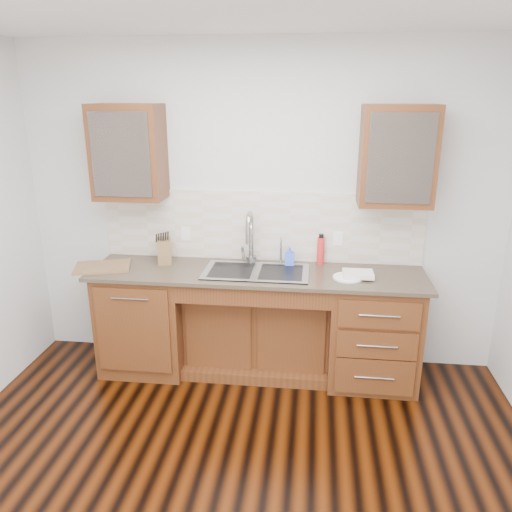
# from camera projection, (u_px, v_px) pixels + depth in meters

# --- Properties ---
(ground) EXTENTS (4.00, 3.50, 0.10)m
(ground) POSITION_uv_depth(u_px,v_px,m) (228.00, 504.00, 2.96)
(ground) COLOR #371403
(wall_back) EXTENTS (4.00, 0.10, 2.70)m
(wall_back) POSITION_uv_depth(u_px,v_px,m) (262.00, 208.00, 4.23)
(wall_back) COLOR silver
(wall_back) RESTS_ON ground
(base_cabinet_left) EXTENTS (0.70, 0.62, 0.88)m
(base_cabinet_left) POSITION_uv_depth(u_px,v_px,m) (147.00, 318.00, 4.28)
(base_cabinet_left) COLOR #593014
(base_cabinet_left) RESTS_ON ground
(base_cabinet_center) EXTENTS (1.20, 0.44, 0.70)m
(base_cabinet_center) POSITION_uv_depth(u_px,v_px,m) (258.00, 329.00, 4.28)
(base_cabinet_center) COLOR #593014
(base_cabinet_center) RESTS_ON ground
(base_cabinet_right) EXTENTS (0.70, 0.62, 0.88)m
(base_cabinet_right) POSITION_uv_depth(u_px,v_px,m) (372.00, 330.00, 4.06)
(base_cabinet_right) COLOR #593014
(base_cabinet_right) RESTS_ON ground
(countertop) EXTENTS (2.70, 0.65, 0.03)m
(countertop) POSITION_uv_depth(u_px,v_px,m) (256.00, 273.00, 4.01)
(countertop) COLOR #84705B
(countertop) RESTS_ON base_cabinet_left
(backsplash) EXTENTS (2.70, 0.02, 0.59)m
(backsplash) POSITION_uv_depth(u_px,v_px,m) (261.00, 226.00, 4.21)
(backsplash) COLOR beige
(backsplash) RESTS_ON wall_back
(sink) EXTENTS (0.84, 0.46, 0.19)m
(sink) POSITION_uv_depth(u_px,v_px,m) (256.00, 282.00, 4.02)
(sink) COLOR #9E9EA5
(sink) RESTS_ON countertop
(faucet) EXTENTS (0.04, 0.04, 0.40)m
(faucet) POSITION_uv_depth(u_px,v_px,m) (251.00, 240.00, 4.16)
(faucet) COLOR #999993
(faucet) RESTS_ON countertop
(filter_tap) EXTENTS (0.02, 0.02, 0.24)m
(filter_tap) POSITION_uv_depth(u_px,v_px,m) (281.00, 250.00, 4.16)
(filter_tap) COLOR #999993
(filter_tap) RESTS_ON countertop
(upper_cabinet_left) EXTENTS (0.55, 0.34, 0.75)m
(upper_cabinet_left) POSITION_uv_depth(u_px,v_px,m) (129.00, 152.00, 3.99)
(upper_cabinet_left) COLOR #593014
(upper_cabinet_left) RESTS_ON wall_back
(upper_cabinet_right) EXTENTS (0.55, 0.34, 0.75)m
(upper_cabinet_right) POSITION_uv_depth(u_px,v_px,m) (397.00, 156.00, 3.75)
(upper_cabinet_right) COLOR #593014
(upper_cabinet_right) RESTS_ON wall_back
(outlet_left) EXTENTS (0.08, 0.01, 0.12)m
(outlet_left) POSITION_uv_depth(u_px,v_px,m) (186.00, 234.00, 4.30)
(outlet_left) COLOR white
(outlet_left) RESTS_ON backsplash
(outlet_right) EXTENTS (0.08, 0.01, 0.12)m
(outlet_right) POSITION_uv_depth(u_px,v_px,m) (338.00, 239.00, 4.15)
(outlet_right) COLOR white
(outlet_right) RESTS_ON backsplash
(soap_bottle) EXTENTS (0.08, 0.08, 0.17)m
(soap_bottle) POSITION_uv_depth(u_px,v_px,m) (290.00, 256.00, 4.12)
(soap_bottle) COLOR #3C5FF0
(soap_bottle) RESTS_ON countertop
(water_bottle) EXTENTS (0.08, 0.08, 0.23)m
(water_bottle) POSITION_uv_depth(u_px,v_px,m) (321.00, 251.00, 4.16)
(water_bottle) COLOR red
(water_bottle) RESTS_ON countertop
(plate) EXTENTS (0.25, 0.25, 0.01)m
(plate) POSITION_uv_depth(u_px,v_px,m) (348.00, 277.00, 3.86)
(plate) COLOR white
(plate) RESTS_ON countertop
(dish_towel) EXTENTS (0.24, 0.17, 0.04)m
(dish_towel) POSITION_uv_depth(u_px,v_px,m) (358.00, 274.00, 3.86)
(dish_towel) COLOR white
(dish_towel) RESTS_ON plate
(knife_block) EXTENTS (0.16, 0.21, 0.20)m
(knife_block) POSITION_uv_depth(u_px,v_px,m) (164.00, 251.00, 4.20)
(knife_block) COLOR brown
(knife_block) RESTS_ON countertop
(cutting_board) EXTENTS (0.51, 0.42, 0.02)m
(cutting_board) POSITION_uv_depth(u_px,v_px,m) (103.00, 267.00, 4.09)
(cutting_board) COLOR #8C5D42
(cutting_board) RESTS_ON countertop
(cup_left_a) EXTENTS (0.13, 0.13, 0.10)m
(cup_left_a) POSITION_uv_depth(u_px,v_px,m) (121.00, 158.00, 4.01)
(cup_left_a) COLOR white
(cup_left_a) RESTS_ON upper_cabinet_left
(cup_left_b) EXTENTS (0.12, 0.12, 0.09)m
(cup_left_b) POSITION_uv_depth(u_px,v_px,m) (139.00, 159.00, 4.00)
(cup_left_b) COLOR silver
(cup_left_b) RESTS_ON upper_cabinet_left
(cup_right_a) EXTENTS (0.14, 0.14, 0.09)m
(cup_right_a) POSITION_uv_depth(u_px,v_px,m) (389.00, 163.00, 3.78)
(cup_right_a) COLOR white
(cup_right_a) RESTS_ON upper_cabinet_right
(cup_right_b) EXTENTS (0.13, 0.13, 0.10)m
(cup_right_b) POSITION_uv_depth(u_px,v_px,m) (417.00, 163.00, 3.75)
(cup_right_b) COLOR white
(cup_right_b) RESTS_ON upper_cabinet_right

